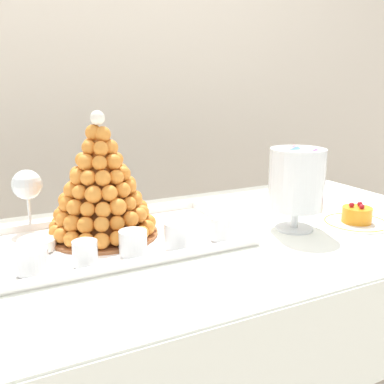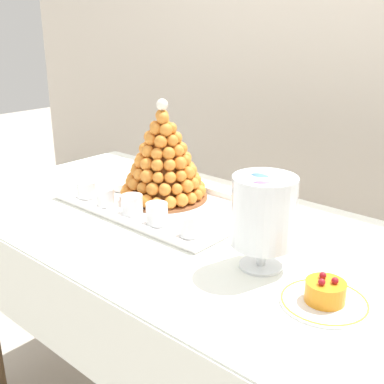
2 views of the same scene
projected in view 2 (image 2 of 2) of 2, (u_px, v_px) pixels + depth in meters
The scene contains 13 objects.
backdrop_wall at pixel (380, 34), 1.96m from camera, with size 4.80×0.10×2.50m, color silver.
buffet_table at pixel (192, 257), 1.34m from camera, with size 1.55×0.77×0.78m.
serving_tray at pixel (159, 204), 1.45m from camera, with size 0.59×0.35×0.02m.
croquembouche at pixel (163, 160), 1.45m from camera, with size 0.27×0.27×0.31m.
dessert_cup_left at pixel (86, 190), 1.49m from camera, with size 0.06×0.06×0.05m.
dessert_cup_mid_left at pixel (105, 198), 1.42m from camera, with size 0.05×0.05×0.05m.
dessert_cup_centre at pixel (132, 205), 1.36m from camera, with size 0.06×0.06×0.05m.
dessert_cup_mid_right at pixel (157, 214), 1.29m from camera, with size 0.06×0.06×0.06m.
dessert_cup_right at pixel (189, 227), 1.22m from camera, with size 0.05×0.05×0.05m.
creme_brulee_ramekin at pixel (124, 184), 1.57m from camera, with size 0.08×0.08×0.02m.
macaron_goblet at pixel (264, 212), 1.05m from camera, with size 0.14×0.14×0.23m.
fruit_tart_plate at pixel (325, 297), 0.94m from camera, with size 0.17×0.17×0.06m.
wine_glass at pixel (159, 146), 1.64m from camera, with size 0.08×0.08×0.16m.
Camera 2 is at (0.79, -0.90, 1.30)m, focal length 45.13 mm.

